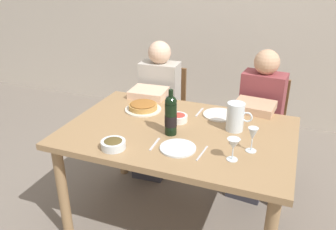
{
  "coord_description": "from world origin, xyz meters",
  "views": [
    {
      "loc": [
        0.66,
        -1.91,
        1.79
      ],
      "look_at": [
        -0.06,
        -0.03,
        0.87
      ],
      "focal_mm": 36.51,
      "sensor_mm": 36.0,
      "label": 1
    }
  ],
  "objects_px": {
    "salad_bowl": "(178,118)",
    "wine_glass_left_diner": "(253,135)",
    "wine_glass_right_diner": "(233,145)",
    "dining_table": "(178,142)",
    "water_pitcher": "(235,118)",
    "olive_bowl": "(113,144)",
    "dinner_plate_right_setting": "(219,115)",
    "baked_tart": "(143,107)",
    "diner_right": "(257,119)",
    "chair_right": "(262,121)",
    "dinner_plate_left_setting": "(178,148)",
    "wine_bottle": "(171,115)",
    "diner_left": "(156,105)",
    "chair_left": "(164,107)"
  },
  "relations": [
    {
      "from": "water_pitcher",
      "to": "diner_left",
      "type": "xyz_separation_m",
      "value": [
        -0.79,
        0.52,
        -0.23
      ]
    },
    {
      "from": "dining_table",
      "to": "water_pitcher",
      "type": "distance_m",
      "value": 0.41
    },
    {
      "from": "water_pitcher",
      "to": "dinner_plate_right_setting",
      "type": "height_order",
      "value": "water_pitcher"
    },
    {
      "from": "wine_glass_right_diner",
      "to": "dining_table",
      "type": "bearing_deg",
      "value": 149.29
    },
    {
      "from": "dining_table",
      "to": "dinner_plate_right_setting",
      "type": "distance_m",
      "value": 0.39
    },
    {
      "from": "salad_bowl",
      "to": "chair_right",
      "type": "distance_m",
      "value": 0.98
    },
    {
      "from": "dinner_plate_left_setting",
      "to": "dinner_plate_right_setting",
      "type": "distance_m",
      "value": 0.57
    },
    {
      "from": "wine_glass_left_diner",
      "to": "chair_right",
      "type": "xyz_separation_m",
      "value": [
        -0.03,
        1.02,
        -0.37
      ]
    },
    {
      "from": "dinner_plate_left_setting",
      "to": "diner_right",
      "type": "height_order",
      "value": "diner_right"
    },
    {
      "from": "olive_bowl",
      "to": "wine_glass_right_diner",
      "type": "xyz_separation_m",
      "value": [
        0.69,
        0.13,
        0.07
      ]
    },
    {
      "from": "water_pitcher",
      "to": "baked_tart",
      "type": "distance_m",
      "value": 0.71
    },
    {
      "from": "dining_table",
      "to": "wine_glass_left_diner",
      "type": "relative_size",
      "value": 9.85
    },
    {
      "from": "chair_right",
      "to": "salad_bowl",
      "type": "bearing_deg",
      "value": 63.04
    },
    {
      "from": "wine_glass_left_diner",
      "to": "diner_right",
      "type": "height_order",
      "value": "diner_right"
    },
    {
      "from": "dining_table",
      "to": "wine_bottle",
      "type": "relative_size",
      "value": 4.94
    },
    {
      "from": "salad_bowl",
      "to": "diner_right",
      "type": "bearing_deg",
      "value": 48.72
    },
    {
      "from": "dining_table",
      "to": "wine_glass_right_diner",
      "type": "distance_m",
      "value": 0.51
    },
    {
      "from": "baked_tart",
      "to": "chair_right",
      "type": "xyz_separation_m",
      "value": [
        0.82,
        0.69,
        -0.29
      ]
    },
    {
      "from": "wine_glass_right_diner",
      "to": "dinner_plate_right_setting",
      "type": "distance_m",
      "value": 0.61
    },
    {
      "from": "salad_bowl",
      "to": "baked_tart",
      "type": "bearing_deg",
      "value": 163.67
    },
    {
      "from": "diner_right",
      "to": "chair_left",
      "type": "bearing_deg",
      "value": -7.98
    },
    {
      "from": "dining_table",
      "to": "wine_glass_left_diner",
      "type": "distance_m",
      "value": 0.54
    },
    {
      "from": "wine_bottle",
      "to": "dinner_plate_right_setting",
      "type": "xyz_separation_m",
      "value": [
        0.23,
        0.39,
        -0.13
      ]
    },
    {
      "from": "dining_table",
      "to": "wine_glass_left_diner",
      "type": "bearing_deg",
      "value": -12.28
    },
    {
      "from": "dinner_plate_left_setting",
      "to": "diner_right",
      "type": "relative_size",
      "value": 0.19
    },
    {
      "from": "dining_table",
      "to": "wine_bottle",
      "type": "bearing_deg",
      "value": -110.9
    },
    {
      "from": "salad_bowl",
      "to": "wine_glass_left_diner",
      "type": "relative_size",
      "value": 0.85
    },
    {
      "from": "water_pitcher",
      "to": "wine_glass_right_diner",
      "type": "relative_size",
      "value": 1.44
    },
    {
      "from": "dining_table",
      "to": "chair_left",
      "type": "height_order",
      "value": "chair_left"
    },
    {
      "from": "chair_left",
      "to": "diner_right",
      "type": "distance_m",
      "value": 0.93
    },
    {
      "from": "chair_right",
      "to": "olive_bowl",
      "type": "bearing_deg",
      "value": 65.64
    },
    {
      "from": "wine_bottle",
      "to": "salad_bowl",
      "type": "xyz_separation_m",
      "value": [
        -0.02,
        0.19,
        -0.1
      ]
    },
    {
      "from": "dining_table",
      "to": "chair_left",
      "type": "relative_size",
      "value": 1.72
    },
    {
      "from": "salad_bowl",
      "to": "chair_right",
      "type": "height_order",
      "value": "chair_right"
    },
    {
      "from": "dinner_plate_right_setting",
      "to": "chair_left",
      "type": "bearing_deg",
      "value": 139.04
    },
    {
      "from": "chair_left",
      "to": "olive_bowl",
      "type": "bearing_deg",
      "value": 94.57
    },
    {
      "from": "wine_bottle",
      "to": "diner_left",
      "type": "height_order",
      "value": "diner_left"
    },
    {
      "from": "dining_table",
      "to": "diner_right",
      "type": "xyz_separation_m",
      "value": [
        0.44,
        0.67,
        -0.05
      ]
    },
    {
      "from": "dining_table",
      "to": "chair_left",
      "type": "xyz_separation_m",
      "value": [
        -0.45,
        0.89,
        -0.17
      ]
    },
    {
      "from": "salad_bowl",
      "to": "chair_left",
      "type": "xyz_separation_m",
      "value": [
        -0.41,
        0.77,
        -0.29
      ]
    },
    {
      "from": "chair_right",
      "to": "water_pitcher",
      "type": "bearing_deg",
      "value": 87.52
    },
    {
      "from": "olive_bowl",
      "to": "diner_right",
      "type": "bearing_deg",
      "value": 55.42
    },
    {
      "from": "olive_bowl",
      "to": "diner_left",
      "type": "height_order",
      "value": "diner_left"
    },
    {
      "from": "wine_glass_left_diner",
      "to": "diner_right",
      "type": "xyz_separation_m",
      "value": [
        -0.05,
        0.78,
        -0.25
      ]
    },
    {
      "from": "dinner_plate_right_setting",
      "to": "baked_tart",
      "type": "bearing_deg",
      "value": -169.14
    },
    {
      "from": "wine_bottle",
      "to": "diner_left",
      "type": "xyz_separation_m",
      "value": [
        -0.42,
        0.73,
        -0.28
      ]
    },
    {
      "from": "olive_bowl",
      "to": "dining_table",
      "type": "bearing_deg",
      "value": 52.77
    },
    {
      "from": "wine_bottle",
      "to": "diner_right",
      "type": "distance_m",
      "value": 0.92
    },
    {
      "from": "wine_glass_left_diner",
      "to": "chair_left",
      "type": "xyz_separation_m",
      "value": [
        -0.95,
        1.0,
        -0.37
      ]
    },
    {
      "from": "olive_bowl",
      "to": "dinner_plate_right_setting",
      "type": "height_order",
      "value": "olive_bowl"
    }
  ]
}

